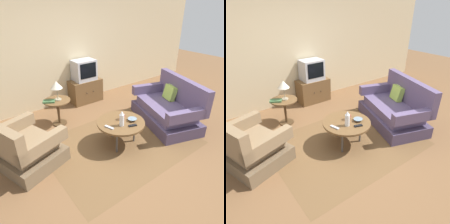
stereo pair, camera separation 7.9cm
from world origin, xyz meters
TOP-DOWN VIEW (x-y plane):
  - ground_plane at (0.00, 0.00)m, footprint 16.00×16.00m
  - back_wall at (0.00, 2.35)m, footprint 9.00×0.12m
  - area_rug at (-0.05, 0.06)m, footprint 2.63×1.98m
  - armchair at (-1.59, 0.53)m, footprint 1.11×1.17m
  - couch at (1.26, 0.06)m, footprint 1.31×1.75m
  - coffee_table at (-0.05, 0.06)m, footprint 0.85×0.85m
  - side_table at (-0.63, 1.40)m, footprint 0.54×0.54m
  - tv_stand at (0.42, 2.04)m, footprint 0.80×0.45m
  - television at (0.42, 2.06)m, footprint 0.54×0.41m
  - table_lamp at (-0.61, 1.40)m, footprint 0.23×0.23m
  - vase at (-0.12, -0.04)m, footprint 0.08×0.08m
  - mug at (0.02, 0.12)m, footprint 0.13×0.08m
  - bowl at (0.13, -0.03)m, footprint 0.16×0.16m
  - tv_remote_dark at (0.02, -0.17)m, footprint 0.15×0.09m
  - tv_remote_silver at (-0.33, 0.02)m, footprint 0.09×0.17m
  - book at (-0.80, 1.40)m, footprint 0.27×0.23m

SIDE VIEW (x-z plane):
  - ground_plane at x=0.00m, z-range 0.00..0.00m
  - area_rug at x=-0.05m, z-range 0.00..0.00m
  - tv_stand at x=0.42m, z-range 0.00..0.58m
  - armchair at x=-1.59m, z-range -0.14..0.73m
  - couch at x=1.26m, z-range -0.17..0.78m
  - side_table at x=-0.63m, z-range 0.13..0.68m
  - coffee_table at x=-0.05m, z-range 0.20..0.66m
  - tv_remote_silver at x=-0.33m, z-range 0.46..0.48m
  - tv_remote_dark at x=0.02m, z-range 0.46..0.48m
  - bowl at x=0.13m, z-range 0.46..0.50m
  - mug at x=0.02m, z-range 0.46..0.55m
  - book at x=-0.80m, z-range 0.55..0.59m
  - vase at x=-0.12m, z-range 0.46..0.73m
  - television at x=0.42m, z-range 0.58..1.08m
  - table_lamp at x=-0.61m, z-range 0.66..1.06m
  - back_wall at x=0.00m, z-range 0.00..2.70m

